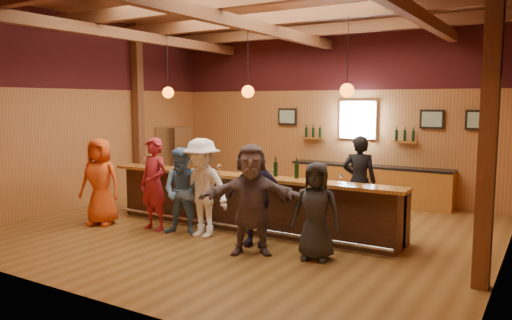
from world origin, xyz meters
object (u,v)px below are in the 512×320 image
object	(u,v)px
bottle_a	(276,169)
bar_counter	(253,202)
bartender	(359,181)
customer_denim	(183,191)
customer_orange	(100,182)
stainless_fridge	(174,159)
customer_dark	(316,211)
back_bar_cabinet	(369,184)
customer_redvest	(154,184)
customer_white	(202,188)
customer_brown	(251,199)
customer_navy	(256,197)
ice_bucket	(258,169)

from	to	relation	value
bottle_a	bar_counter	bearing A→B (deg)	164.36
bartender	customer_denim	bearing A→B (deg)	28.03
customer_orange	bottle_a	distance (m)	3.64
stainless_fridge	customer_dark	bearing A→B (deg)	-31.13
bar_counter	back_bar_cabinet	bearing A→B (deg)	71.66
customer_redvest	bottle_a	xyz separation A→B (m)	(2.18, 0.95, 0.35)
customer_white	customer_brown	size ratio (longest dim) A/B	1.01
customer_white	customer_brown	world-z (taller)	customer_white
back_bar_cabinet	customer_navy	distance (m)	4.61
bartender	stainless_fridge	bearing A→B (deg)	-25.13
back_bar_cabinet	customer_redvest	size ratio (longest dim) A/B	2.20
stainless_fridge	customer_redvest	bearing A→B (deg)	-54.59
customer_redvest	customer_brown	size ratio (longest dim) A/B	0.99
back_bar_cabinet	customer_brown	distance (m)	5.06
customer_navy	ice_bucket	world-z (taller)	customer_navy
customer_white	customer_brown	xyz separation A→B (m)	(1.34, -0.42, -0.00)
bottle_a	customer_brown	bearing A→B (deg)	-78.72
customer_brown	bottle_a	size ratio (longest dim) A/B	5.01
customer_orange	bartender	world-z (taller)	bartender
bar_counter	customer_orange	bearing A→B (deg)	-154.15
bartender	ice_bucket	size ratio (longest dim) A/B	7.87
customer_denim	customer_orange	bearing A→B (deg)	171.57
customer_denim	customer_white	size ratio (longest dim) A/B	0.90
customer_redvest	customer_navy	world-z (taller)	customer_redvest
customer_denim	bottle_a	bearing A→B (deg)	15.53
customer_white	bottle_a	bearing A→B (deg)	41.06
customer_dark	bottle_a	world-z (taller)	customer_dark
bottle_a	ice_bucket	bearing A→B (deg)	-175.76
back_bar_cabinet	customer_navy	world-z (taller)	customer_navy
back_bar_cabinet	stainless_fridge	xyz separation A→B (m)	(-5.30, -1.12, 0.42)
bar_counter	customer_brown	size ratio (longest dim) A/B	3.44
customer_navy	customer_dark	distance (m)	1.25
customer_redvest	customer_navy	bearing A→B (deg)	6.80
customer_white	bar_counter	bearing A→B (deg)	67.80
customer_navy	customer_denim	bearing A→B (deg)	168.26
bartender	customer_redvest	bearing A→B (deg)	21.81
bar_counter	bottle_a	distance (m)	0.97
back_bar_cabinet	bartender	bearing A→B (deg)	-76.27
stainless_fridge	bartender	distance (m)	6.00
customer_navy	ice_bucket	size ratio (longest dim) A/B	7.27
customer_brown	customer_dark	bearing A→B (deg)	-14.41
stainless_fridge	customer_dark	world-z (taller)	stainless_fridge
customer_denim	customer_navy	size ratio (longest dim) A/B	0.97
customer_navy	customer_dark	size ratio (longest dim) A/B	1.08
back_bar_cabinet	customer_white	world-z (taller)	customer_white
back_bar_cabinet	customer_redvest	bearing A→B (deg)	-120.45
back_bar_cabinet	customer_denim	distance (m)	5.11
back_bar_cabinet	bottle_a	world-z (taller)	bottle_a
bar_counter	ice_bucket	xyz separation A→B (m)	(0.25, -0.20, 0.71)
back_bar_cabinet	ice_bucket	bearing A→B (deg)	-103.96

